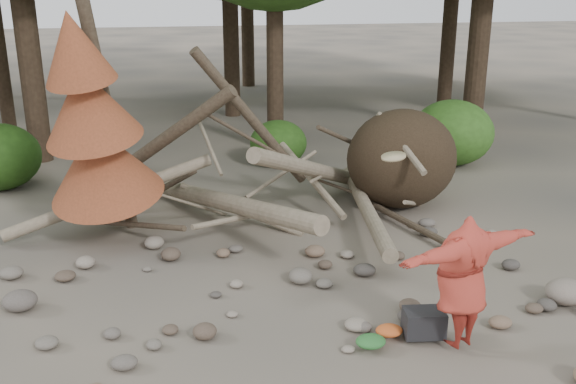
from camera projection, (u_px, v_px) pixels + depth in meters
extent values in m
plane|color=#514C44|center=(334.00, 325.00, 8.48)|extent=(120.00, 120.00, 0.00)
ellipsoid|color=#332619|center=(402.00, 159.00, 12.68)|extent=(2.20, 1.87, 1.98)
cylinder|color=gray|center=(225.00, 202.00, 11.55)|extent=(2.61, 5.11, 1.08)
cylinder|color=gray|center=(315.00, 170.00, 12.26)|extent=(3.18, 3.71, 1.90)
cylinder|color=brown|center=(153.00, 148.00, 11.88)|extent=(3.08, 1.91, 2.49)
cylinder|color=gray|center=(365.00, 206.00, 11.94)|extent=(1.13, 4.98, 0.43)
cylinder|color=brown|center=(252.00, 120.00, 12.32)|extent=(2.39, 1.03, 2.89)
cylinder|color=gray|center=(110.00, 196.00, 11.38)|extent=(3.71, 0.86, 1.20)
cylinder|color=#4C3F30|center=(141.00, 225.00, 11.14)|extent=(1.52, 1.70, 0.49)
cylinder|color=gray|center=(282.00, 174.00, 12.36)|extent=(1.57, 0.85, 0.69)
cylinder|color=#4C3F30|center=(354.00, 143.00, 13.01)|extent=(1.92, 1.25, 1.10)
cylinder|color=gray|center=(209.00, 145.00, 11.68)|extent=(0.37, 1.42, 0.85)
cylinder|color=#4C3F30|center=(401.00, 219.00, 11.84)|extent=(0.79, 2.54, 0.12)
cylinder|color=gray|center=(240.00, 218.00, 11.06)|extent=(1.78, 1.11, 0.29)
cylinder|color=#4C3F30|center=(108.00, 115.00, 10.75)|extent=(0.67, 1.13, 4.35)
cone|color=brown|center=(101.00, 161.00, 10.65)|extent=(2.06, 2.13, 1.86)
cone|color=brown|center=(88.00, 103.00, 10.12)|extent=(1.71, 1.78, 1.65)
cone|color=brown|center=(74.00, 46.00, 9.65)|extent=(1.23, 1.30, 1.41)
cylinder|color=#38281C|center=(275.00, 13.00, 16.11)|extent=(0.44, 0.44, 7.14)
ellipsoid|color=#2C5819|center=(278.00, 143.00, 15.71)|extent=(1.40, 1.40, 1.12)
ellipsoid|color=#366820|center=(452.00, 133.00, 15.72)|extent=(2.00, 2.00, 1.60)
imported|color=#B03427|center=(462.00, 281.00, 7.66)|extent=(2.15, 1.15, 1.69)
cylinder|color=tan|center=(394.00, 156.00, 6.84)|extent=(0.32, 0.32, 0.08)
cube|color=black|center=(424.00, 327.00, 8.12)|extent=(0.55, 0.41, 0.34)
ellipsoid|color=#29682D|center=(371.00, 345.00, 7.90)|extent=(0.38, 0.32, 0.14)
ellipsoid|color=#C15221|center=(389.00, 334.00, 8.16)|extent=(0.35, 0.29, 0.13)
ellipsoid|color=gray|center=(566.00, 292.00, 9.02)|extent=(0.59, 0.53, 0.35)
ellipsoid|color=#5B534D|center=(20.00, 301.00, 8.84)|extent=(0.47, 0.43, 0.28)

